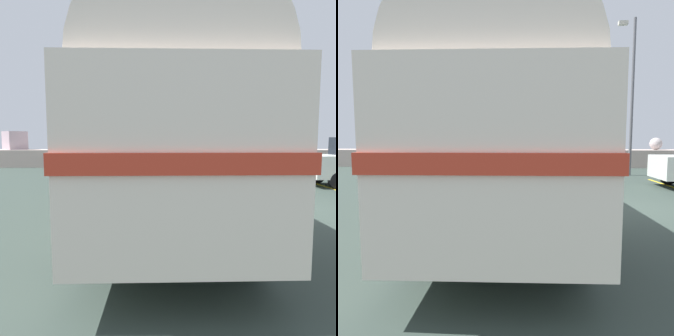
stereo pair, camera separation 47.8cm
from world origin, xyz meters
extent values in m
cube|color=#323E37|center=(0.00, 0.00, 0.01)|extent=(32.00, 26.00, 0.02)
cube|color=#C0AA9F|center=(0.00, 11.80, 0.55)|extent=(31.36, 1.80, 1.10)
cube|color=#BBA2AB|center=(-12.70, 12.15, 1.69)|extent=(1.67, 1.67, 1.18)
cube|color=beige|center=(-9.22, 11.82, 1.52)|extent=(0.81, 0.86, 0.83)
sphere|color=#B2A7A7|center=(-6.64, 11.36, 1.73)|extent=(1.26, 1.26, 1.26)
cube|color=#BA9EAE|center=(-3.79, 12.07, 1.73)|extent=(1.36, 1.26, 1.26)
cube|color=#C3B3A0|center=(-0.60, 11.29, 1.73)|extent=(1.62, 1.62, 1.25)
sphere|color=#BBA69E|center=(3.17, 11.97, 1.46)|extent=(0.72, 0.72, 0.72)
sphere|color=#B1A6A7|center=(6.03, 11.95, 1.48)|extent=(0.77, 0.77, 0.77)
cube|color=yellow|center=(3.14, 3.50, 0.02)|extent=(0.12, 4.40, 0.01)
cylinder|color=black|center=(-4.00, 1.41, 0.50)|extent=(0.30, 0.96, 0.96)
cylinder|color=black|center=(-1.79, 1.45, 0.50)|extent=(0.30, 0.96, 0.96)
cylinder|color=black|center=(-3.92, -3.79, 0.50)|extent=(0.30, 0.96, 0.96)
cylinder|color=black|center=(-1.71, -3.76, 0.50)|extent=(0.30, 0.96, 0.96)
cube|color=silver|center=(-2.85, -1.17, 1.57)|extent=(2.53, 8.44, 2.10)
cylinder|color=silver|center=(-2.85, -1.17, 2.62)|extent=(2.33, 8.10, 2.20)
cube|color=#BB3420|center=(-2.85, -1.17, 1.63)|extent=(2.58, 8.52, 0.20)
cube|color=black|center=(-2.85, -1.17, 2.15)|extent=(2.56, 8.10, 0.64)
cube|color=silver|center=(-2.92, 3.10, 0.70)|extent=(2.28, 0.20, 0.28)
cylinder|color=black|center=(3.27, 4.22, 0.33)|extent=(0.62, 0.21, 0.62)
cylinder|color=#5B5B60|center=(2.78, 7.18, 3.74)|extent=(0.14, 0.14, 7.48)
cube|color=beige|center=(2.36, 7.60, 7.38)|extent=(0.44, 0.24, 0.18)
camera|label=1|loc=(-2.97, -8.09, 1.86)|focal=32.79mm
camera|label=2|loc=(-2.49, -8.08, 1.86)|focal=32.79mm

